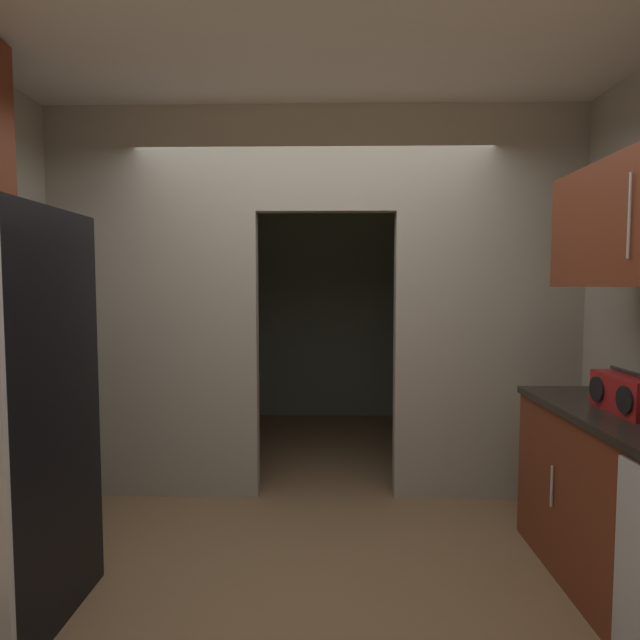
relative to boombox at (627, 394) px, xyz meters
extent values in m
plane|color=brown|center=(-1.55, -0.03, -1.01)|extent=(20.00, 20.00, 0.00)
cube|color=silver|center=(-1.55, 0.34, 1.81)|extent=(4.19, 6.47, 0.06)
cube|color=#ADA899|center=(-2.70, 1.20, 0.39)|extent=(1.48, 0.12, 2.79)
cube|color=#ADA899|center=(-0.31, 1.20, 0.39)|extent=(1.32, 0.12, 2.79)
cube|color=#ADA899|center=(-1.47, 1.20, 1.41)|extent=(0.99, 0.12, 0.73)
cube|color=gray|center=(-1.55, 3.56, 0.39)|extent=(3.79, 0.10, 2.79)
cube|color=gray|center=(-3.39, 2.38, 0.39)|extent=(0.10, 2.35, 2.79)
cube|color=gray|center=(0.30, 2.38, 0.39)|extent=(0.10, 2.35, 2.79)
cylinder|color=#B7BABC|center=(-0.27, 0.17, -0.53)|extent=(0.01, 0.01, 0.22)
cylinder|color=#B7BABC|center=(-0.15, -0.23, 0.83)|extent=(0.01, 0.01, 0.37)
cube|color=maroon|center=(0.00, 0.00, 0.00)|extent=(0.15, 0.41, 0.18)
cylinder|color=#262626|center=(0.00, 0.00, 0.11)|extent=(0.02, 0.29, 0.02)
cylinder|color=black|center=(-0.08, -0.12, 0.00)|extent=(0.01, 0.13, 0.13)
cylinder|color=black|center=(-0.08, 0.12, 0.00)|extent=(0.01, 0.13, 0.13)
camera|label=1|loc=(-1.44, -2.48, 0.52)|focal=28.80mm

